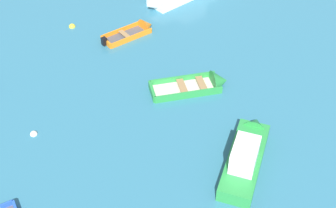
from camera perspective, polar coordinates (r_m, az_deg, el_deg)
name	(u,v)px	position (r m, az deg, el deg)	size (l,w,h in m)	color
rowboat_green_back_row_center	(206,84)	(26.49, 4.90, 2.58)	(4.72, 1.87, 1.46)	beige
rowboat_orange_cluster_inner	(138,30)	(31.39, -3.84, 9.46)	(3.93, 2.86, 1.20)	#4C4C51
motor_launch_green_back_row_right	(247,153)	(22.20, 10.03, -6.14)	(3.93, 5.57, 2.16)	#288C3D
mooring_buoy_outer_edge	(72,27)	(32.70, -12.16, 9.63)	(0.46, 0.46, 0.46)	yellow
mooring_buoy_between_boats_right	(34,134)	(24.64, -16.79, -3.73)	(0.39, 0.39, 0.39)	silver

